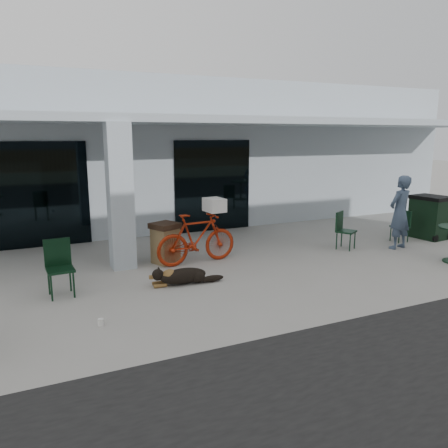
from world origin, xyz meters
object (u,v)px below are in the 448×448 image
cafe_chair_far_a (346,231)px  wheeled_bin (430,217)px  cafe_chair_far_b (400,226)px  cafe_chair_near (60,269)px  bicycle (197,238)px  dog (183,275)px  person (400,212)px  trash_receptacle (165,243)px

cafe_chair_far_a → wheeled_bin: wheeled_bin is taller
cafe_chair_far_a → wheeled_bin: size_ratio=0.79×
cafe_chair_far_b → wheeled_bin: 1.10m
cafe_chair_near → wheeled_bin: 9.81m
bicycle → wheeled_bin: (6.83, -0.39, 0.02)m
dog → person: person is taller
cafe_chair_far_b → trash_receptacle: 6.42m
cafe_chair_far_a → cafe_chair_far_b: size_ratio=1.11×
dog → cafe_chair_near: 2.26m
cafe_chair_far_a → cafe_chair_far_b: (1.85, 0.02, -0.05)m
bicycle → trash_receptacle: 0.72m
wheeled_bin → bicycle: bearing=170.6°
trash_receptacle → cafe_chair_far_a: bearing=-9.1°
cafe_chair_far_a → wheeled_bin: 2.94m
cafe_chair_near → cafe_chair_far_b: bearing=-0.1°
cafe_chair_near → cafe_chair_far_b: 8.72m
bicycle → dog: (-0.75, -1.20, -0.40)m
dog → trash_receptacle: 1.55m
cafe_chair_far_a → bicycle: bearing=144.2°
cafe_chair_near → wheeled_bin: bearing=-0.5°
cafe_chair_near → wheeled_bin: wheeled_bin is taller
dog → person: 5.96m
cafe_chair_far_b → cafe_chair_far_a: bearing=-87.6°
cafe_chair_near → trash_receptacle: size_ratio=1.11×
bicycle → wheeled_bin: size_ratio=1.60×
cafe_chair_near → person: bearing=-3.4°
dog → cafe_chair_near: size_ratio=1.05×
bicycle → cafe_chair_far_a: 3.92m
bicycle → wheeled_bin: 6.85m
wheeled_bin → person: bearing=-169.4°
dog → person: bearing=8.7°
cafe_chair_far_a → person: 1.43m
cafe_chair_far_b → bicycle: bearing=-92.0°
person → trash_receptacle: person is taller
person → trash_receptacle: 5.93m
cafe_chair_far_a → trash_receptacle: bearing=141.0°
cafe_chair_far_a → trash_receptacle: 4.59m
cafe_chair_near → cafe_chair_far_b: cafe_chair_near is taller
person → wheeled_bin: person is taller
cafe_chair_far_a → person: (1.26, -0.49, 0.46)m
person → wheeled_bin: 1.79m
trash_receptacle → person: bearing=-11.9°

